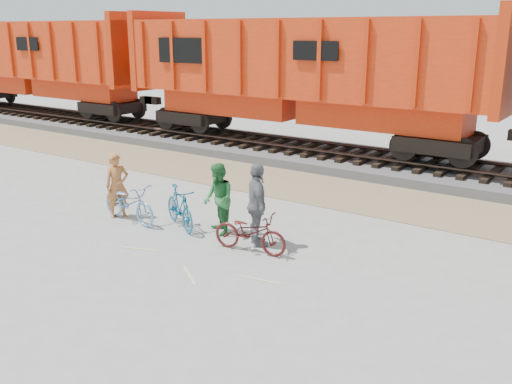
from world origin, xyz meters
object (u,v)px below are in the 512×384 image
bicycle_blue (129,203)px  bicycle_maroon (250,232)px  hopper_car_left (40,60)px  person_man (218,199)px  bicycle_teal (180,207)px  person_solo (117,186)px  person_woman (257,205)px  hopper_car_center (302,73)px

bicycle_blue → bicycle_maroon: 3.53m
hopper_car_left → person_man: bearing=-24.6°
person_man → bicycle_teal: bearing=-134.3°
hopper_car_left → bicycle_teal: 18.74m
hopper_car_left → person_man: hopper_car_left is taller
hopper_car_left → person_solo: bearing=-29.9°
bicycle_maroon → person_woman: person_woman is taller
hopper_car_left → hopper_car_center: 15.00m
hopper_car_left → person_woman: size_ratio=7.74×
hopper_car_center → bicycle_blue: (0.34, -8.63, -2.53)m
person_woman → person_solo: bearing=48.2°
bicycle_blue → person_woman: size_ratio=0.99×
hopper_car_left → bicycle_teal: (16.63, -8.25, -2.52)m
bicycle_blue → person_woman: person_woman is taller
person_solo → person_man: 2.83m
bicycle_maroon → hopper_car_center: bearing=17.0°
bicycle_teal → hopper_car_left: bearing=91.5°
bicycle_maroon → person_solo: size_ratio=1.04×
person_woman → hopper_car_center: bearing=-22.4°
hopper_car_left → person_man: (17.63, -8.05, -2.19)m
person_woman → bicycle_blue: bearing=50.6°
bicycle_teal → person_man: size_ratio=1.00×
bicycle_blue → person_woman: 3.48m
bicycle_teal → person_man: 1.07m
hopper_car_center → person_solo: hopper_car_center is taller
hopper_car_left → bicycle_teal: hopper_car_left is taller
hopper_car_center → bicycle_teal: bearing=-78.8°
bicycle_blue → person_man: (2.29, 0.57, 0.34)m
person_man → hopper_car_left: bearing=-170.1°
person_solo → person_woman: bearing=-57.4°
bicycle_blue → person_solo: bearing=84.2°
bicycle_maroon → bicycle_teal: bearing=74.9°
person_solo → bicycle_teal: bearing=-54.1°
hopper_car_left → bicycle_blue: hopper_car_left is taller
hopper_car_left → person_woman: (18.77, -8.16, -2.10)m
hopper_car_left → person_woman: hopper_car_left is taller
bicycle_teal → person_man: (1.00, 0.20, 0.32)m
hopper_car_left → bicycle_maroon: hopper_car_left is taller
hopper_car_center → person_woman: bearing=-65.2°
hopper_car_center → person_man: (2.63, -8.05, -2.19)m
hopper_car_center → hopper_car_left: bearing=180.0°
bicycle_teal → person_woman: (2.14, 0.09, 0.41)m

